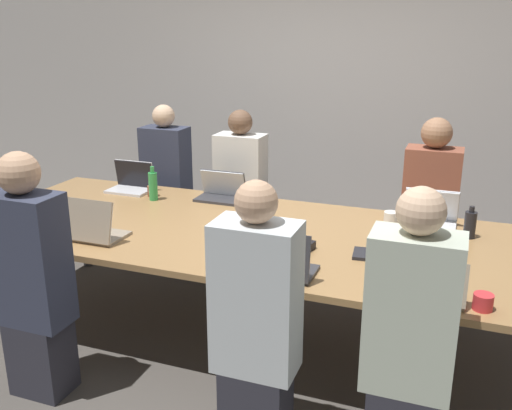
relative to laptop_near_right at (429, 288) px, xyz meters
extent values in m
plane|color=#4C4742|center=(-1.15, 0.62, -0.82)|extent=(24.00, 24.00, 0.00)
cube|color=#BCB7B2|center=(-1.15, 2.76, 0.58)|extent=(12.00, 0.06, 2.80)
cube|color=#9E7547|center=(-1.15, 0.62, -0.09)|extent=(3.98, 1.51, 0.04)
cylinder|color=#4C4C51|center=(-2.96, 1.20, -0.46)|extent=(0.08, 0.08, 0.71)
cube|color=gray|center=(0.00, 0.04, -0.06)|extent=(0.35, 0.21, 0.02)
cube|color=gray|center=(0.00, -0.04, 0.06)|extent=(0.35, 0.07, 0.21)
cube|color=black|center=(0.00, -0.03, 0.05)|extent=(0.35, 0.07, 0.20)
cube|color=beige|center=(-0.05, -0.31, 0.01)|extent=(0.40, 0.24, 0.75)
sphere|color=beige|center=(-0.05, -0.31, 0.49)|extent=(0.21, 0.21, 0.21)
cylinder|color=red|center=(0.25, -0.01, -0.03)|extent=(0.10, 0.10, 0.08)
cylinder|color=black|center=(-0.26, 0.13, 0.03)|extent=(0.06, 0.06, 0.19)
cylinder|color=black|center=(-0.26, 0.13, 0.14)|extent=(0.03, 0.03, 0.04)
cube|color=gray|center=(-2.04, 0.17, -0.06)|extent=(0.32, 0.26, 0.02)
cube|color=gray|center=(-2.04, 0.06, 0.08)|extent=(0.33, 0.08, 0.26)
cube|color=silver|center=(-2.04, 0.07, 0.08)|extent=(0.32, 0.08, 0.25)
cube|color=#2D2D38|center=(-2.07, -0.42, -0.59)|extent=(0.32, 0.24, 0.45)
cube|color=#33384C|center=(-2.07, -0.42, 0.01)|extent=(0.40, 0.24, 0.75)
sphere|color=tan|center=(-2.07, -0.42, 0.50)|extent=(0.23, 0.23, 0.23)
cube|color=silver|center=(-0.08, 1.11, -0.06)|extent=(0.34, 0.24, 0.02)
cube|color=silver|center=(-0.08, 1.20, 0.07)|extent=(0.35, 0.10, 0.23)
cube|color=silver|center=(-0.08, 1.19, 0.07)|extent=(0.34, 0.10, 0.23)
cube|color=#2D2D38|center=(-0.11, 1.56, -0.59)|extent=(0.32, 0.24, 0.45)
cube|color=brown|center=(-0.11, 1.56, 0.01)|extent=(0.40, 0.24, 0.75)
sphere|color=#9E7051|center=(-0.11, 1.56, 0.49)|extent=(0.22, 0.22, 0.22)
cylinder|color=white|center=(-0.33, 1.10, -0.03)|extent=(0.09, 0.09, 0.08)
cylinder|color=black|center=(0.17, 0.99, 0.02)|extent=(0.07, 0.07, 0.17)
cylinder|color=black|center=(0.17, 0.99, 0.12)|extent=(0.03, 0.03, 0.04)
cube|color=silver|center=(-2.43, 1.13, -0.06)|extent=(0.34, 0.22, 0.02)
cube|color=silver|center=(-2.43, 1.23, 0.06)|extent=(0.35, 0.04, 0.22)
cube|color=black|center=(-2.43, 1.22, 0.06)|extent=(0.34, 0.04, 0.22)
cube|color=#2D2D38|center=(-2.38, 1.65, -0.59)|extent=(0.32, 0.24, 0.45)
cube|color=#33384C|center=(-2.38, 1.65, 0.01)|extent=(0.40, 0.24, 0.75)
sphere|color=beige|center=(-2.38, 1.65, 0.48)|extent=(0.20, 0.20, 0.20)
cylinder|color=brown|center=(-2.20, 1.09, -0.02)|extent=(0.07, 0.07, 0.08)
cylinder|color=green|center=(-2.13, 1.01, 0.04)|extent=(0.07, 0.07, 0.22)
cylinder|color=green|center=(-2.13, 1.01, 0.18)|extent=(0.03, 0.03, 0.05)
cube|color=#333338|center=(-0.77, 0.07, -0.06)|extent=(0.35, 0.25, 0.02)
cube|color=#333338|center=(-0.77, -0.05, 0.08)|extent=(0.35, 0.04, 0.25)
cube|color=#0F1933|center=(-0.77, -0.04, 0.08)|extent=(0.35, 0.04, 0.25)
cube|color=#2D2D38|center=(-0.75, -0.42, -0.59)|extent=(0.32, 0.24, 0.45)
cube|color=silver|center=(-0.75, -0.42, 0.01)|extent=(0.40, 0.24, 0.75)
sphere|color=tan|center=(-0.75, -0.42, 0.48)|extent=(0.20, 0.20, 0.20)
cylinder|color=brown|center=(-1.01, 0.02, -0.02)|extent=(0.07, 0.07, 0.09)
cube|color=#333338|center=(-1.65, 1.17, -0.06)|extent=(0.36, 0.21, 0.02)
cube|color=#333338|center=(-1.65, 1.26, 0.06)|extent=(0.37, 0.07, 0.20)
cube|color=silver|center=(-1.65, 1.24, 0.05)|extent=(0.36, 0.07, 0.20)
cube|color=#2D2D38|center=(-1.63, 1.56, -0.59)|extent=(0.32, 0.24, 0.45)
cube|color=silver|center=(-1.63, 1.56, 0.01)|extent=(0.40, 0.24, 0.75)
sphere|color=brown|center=(-1.63, 1.56, 0.48)|extent=(0.20, 0.20, 0.20)
cube|color=black|center=(-0.73, 0.40, -0.04)|extent=(0.07, 0.16, 0.05)
cube|color=#232328|center=(-0.38, 0.46, -0.06)|extent=(0.18, 0.19, 0.02)
camera|label=1|loc=(0.10, -2.68, 1.23)|focal=40.00mm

